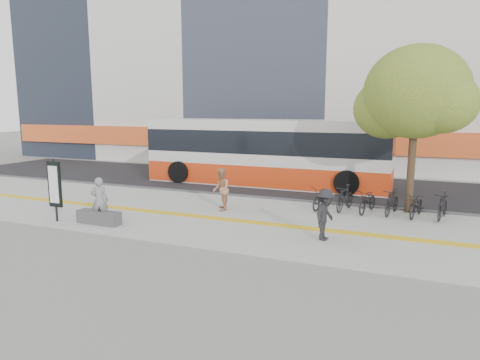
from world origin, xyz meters
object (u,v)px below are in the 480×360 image
at_px(street_tree, 415,94).
at_px(pedestrian_tan, 221,189).
at_px(bus, 265,154).
at_px(pedestrian_dark, 325,215).
at_px(bench, 99,217).
at_px(seated_woman, 100,200).
at_px(signboard, 55,185).

distance_m(street_tree, pedestrian_tan, 8.08).
relative_size(bus, pedestrian_dark, 8.15).
distance_m(bench, bus, 10.14).
distance_m(street_tree, seated_woman, 12.01).
bearing_deg(bus, street_tree, -27.28).
xyz_separation_m(street_tree, pedestrian_dark, (-2.25, -4.85, -3.66)).
xyz_separation_m(bench, pedestrian_dark, (7.53, 1.17, 0.55)).
xyz_separation_m(street_tree, seated_woman, (-9.79, -5.93, -3.63)).
bearing_deg(bench, signboard, -169.19).
xyz_separation_m(bench, pedestrian_tan, (3.03, 3.44, 0.61)).
xyz_separation_m(signboard, pedestrian_tan, (4.63, 3.75, -0.46)).
relative_size(signboard, bus, 0.17).
bearing_deg(bus, pedestrian_dark, -60.23).
height_order(street_tree, bus, street_tree).
distance_m(bus, pedestrian_dark, 9.86).
height_order(seated_woman, pedestrian_tan, pedestrian_tan).
height_order(signboard, seated_woman, signboard).
relative_size(bench, seated_woman, 1.00).
distance_m(signboard, bus, 10.87).
xyz_separation_m(bench, signboard, (-1.60, -0.31, 1.06)).
distance_m(bench, pedestrian_dark, 7.64).
bearing_deg(seated_woman, pedestrian_dark, 160.38).
xyz_separation_m(bus, seated_woman, (-2.66, -9.60, -0.77)).
bearing_deg(pedestrian_tan, pedestrian_dark, 37.39).
relative_size(signboard, pedestrian_dark, 1.41).
bearing_deg(pedestrian_dark, street_tree, -14.92).
bearing_deg(seated_woman, street_tree, -176.53).
distance_m(signboard, street_tree, 13.40).
relative_size(signboard, pedestrian_tan, 1.32).
bearing_deg(signboard, street_tree, 29.07).
bearing_deg(pedestrian_tan, signboard, -76.83).
xyz_separation_m(seated_woman, pedestrian_tan, (3.04, 3.34, 0.03)).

